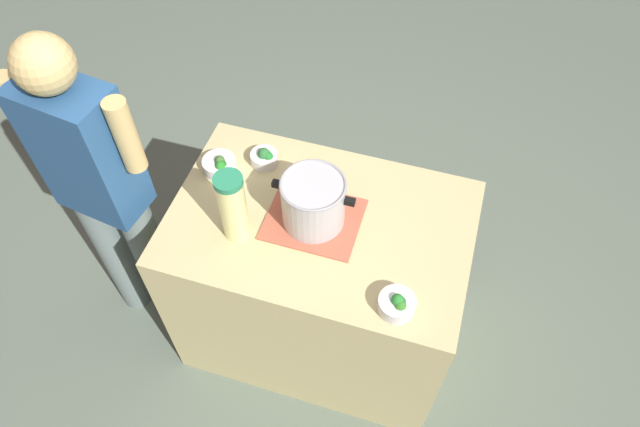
# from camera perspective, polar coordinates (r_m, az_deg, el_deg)

# --- Properties ---
(ground_plane) EXTENTS (8.00, 8.00, 0.00)m
(ground_plane) POSITION_cam_1_polar(r_m,az_deg,el_deg) (2.97, 0.00, -11.15)
(ground_plane) COLOR slate
(counter_slab) EXTENTS (1.16, 0.76, 0.91)m
(counter_slab) POSITION_cam_1_polar(r_m,az_deg,el_deg) (2.57, 0.00, -6.76)
(counter_slab) COLOR #C9BB80
(counter_slab) RESTS_ON ground_plane
(dish_cloth) EXTENTS (0.35, 0.30, 0.01)m
(dish_cloth) POSITION_cam_1_polar(r_m,az_deg,el_deg) (2.19, -0.66, -0.62)
(dish_cloth) COLOR #BC5E45
(dish_cloth) RESTS_ON counter_slab
(cooking_pot) EXTENTS (0.31, 0.24, 0.21)m
(cooking_pot) POSITION_cam_1_polar(r_m,az_deg,el_deg) (2.10, -0.69, 1.15)
(cooking_pot) COLOR #B7B7BC
(cooking_pot) RESTS_ON dish_cloth
(lemonade_pitcher) EXTENTS (0.10, 0.10, 0.31)m
(lemonade_pitcher) POSITION_cam_1_polar(r_m,az_deg,el_deg) (2.06, -8.58, 0.68)
(lemonade_pitcher) COLOR #F2EE96
(lemonade_pitcher) RESTS_ON counter_slab
(broccoli_bowl_front) EXTENTS (0.13, 0.13, 0.08)m
(broccoli_bowl_front) POSITION_cam_1_polar(r_m,az_deg,el_deg) (1.98, 7.62, -8.85)
(broccoli_bowl_front) COLOR silver
(broccoli_bowl_front) RESTS_ON counter_slab
(broccoli_bowl_center) EXTENTS (0.14, 0.14, 0.08)m
(broccoli_bowl_center) POSITION_cam_1_polar(r_m,az_deg,el_deg) (2.37, -9.86, 4.76)
(broccoli_bowl_center) COLOR silver
(broccoli_bowl_center) RESTS_ON counter_slab
(broccoli_bowl_back) EXTENTS (0.11, 0.11, 0.08)m
(broccoli_bowl_back) POSITION_cam_1_polar(r_m,az_deg,el_deg) (2.37, -5.48, 5.53)
(broccoli_bowl_back) COLOR silver
(broccoli_bowl_back) RESTS_ON counter_slab
(person_cook) EXTENTS (0.50, 0.24, 1.63)m
(person_cook) POSITION_cam_1_polar(r_m,az_deg,el_deg) (2.44, -20.52, 1.97)
(person_cook) COLOR slate
(person_cook) RESTS_ON ground_plane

